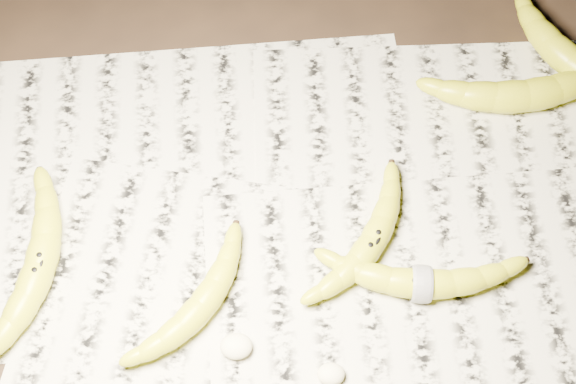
{
  "coord_description": "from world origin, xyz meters",
  "views": [
    {
      "loc": [
        -0.02,
        -0.38,
        0.84
      ],
      "look_at": [
        -0.02,
        0.03,
        0.05
      ],
      "focal_mm": 50.0,
      "sensor_mm": 36.0,
      "label": 1
    }
  ],
  "objects_px": {
    "banana_taped": "(421,283)",
    "banana_upper_b": "(572,60)",
    "banana_left_a": "(38,267)",
    "banana_left_b": "(201,305)",
    "banana_center": "(372,242)",
    "banana_upper_a": "(526,94)"
  },
  "relations": [
    {
      "from": "banana_upper_a",
      "to": "banana_upper_b",
      "type": "relative_size",
      "value": 1.1
    },
    {
      "from": "banana_center",
      "to": "banana_upper_a",
      "type": "bearing_deg",
      "value": -13.15
    },
    {
      "from": "banana_left_a",
      "to": "banana_center",
      "type": "height_order",
      "value": "banana_left_a"
    },
    {
      "from": "banana_upper_a",
      "to": "banana_upper_b",
      "type": "xyz_separation_m",
      "value": [
        0.07,
        0.05,
        -0.0
      ]
    },
    {
      "from": "banana_center",
      "to": "banana_upper_a",
      "type": "relative_size",
      "value": 0.81
    },
    {
      "from": "banana_upper_a",
      "to": "banana_left_b",
      "type": "bearing_deg",
      "value": -152.42
    },
    {
      "from": "banana_left_a",
      "to": "banana_upper_b",
      "type": "height_order",
      "value": "banana_upper_b"
    },
    {
      "from": "banana_center",
      "to": "banana_taped",
      "type": "bearing_deg",
      "value": -101.76
    },
    {
      "from": "banana_taped",
      "to": "banana_center",
      "type": "bearing_deg",
      "value": 139.0
    },
    {
      "from": "banana_upper_a",
      "to": "banana_upper_b",
      "type": "height_order",
      "value": "banana_upper_a"
    },
    {
      "from": "banana_taped",
      "to": "banana_upper_b",
      "type": "height_order",
      "value": "banana_upper_b"
    },
    {
      "from": "banana_taped",
      "to": "banana_upper_b",
      "type": "bearing_deg",
      "value": 57.36
    },
    {
      "from": "banana_left_a",
      "to": "banana_left_b",
      "type": "distance_m",
      "value": 0.18
    },
    {
      "from": "banana_taped",
      "to": "banana_upper_b",
      "type": "distance_m",
      "value": 0.36
    },
    {
      "from": "banana_center",
      "to": "banana_upper_b",
      "type": "relative_size",
      "value": 0.89
    },
    {
      "from": "banana_left_a",
      "to": "banana_left_b",
      "type": "xyz_separation_m",
      "value": [
        0.18,
        -0.05,
        -0.0
      ]
    },
    {
      "from": "banana_left_b",
      "to": "banana_upper_a",
      "type": "relative_size",
      "value": 0.78
    },
    {
      "from": "banana_center",
      "to": "banana_upper_a",
      "type": "xyz_separation_m",
      "value": [
        0.2,
        0.19,
        0.0
      ]
    },
    {
      "from": "banana_upper_a",
      "to": "banana_left_a",
      "type": "bearing_deg",
      "value": -165.66
    },
    {
      "from": "banana_left_b",
      "to": "banana_upper_b",
      "type": "bearing_deg",
      "value": -18.48
    },
    {
      "from": "banana_left_a",
      "to": "banana_left_b",
      "type": "height_order",
      "value": "banana_left_a"
    },
    {
      "from": "banana_left_b",
      "to": "banana_center",
      "type": "xyz_separation_m",
      "value": [
        0.19,
        0.07,
        -0.0
      ]
    }
  ]
}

